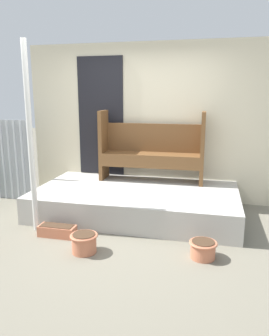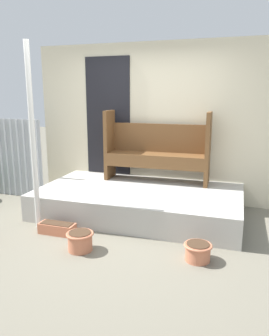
# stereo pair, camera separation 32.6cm
# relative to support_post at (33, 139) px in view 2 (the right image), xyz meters

# --- Properties ---
(ground_plane) EXTENTS (24.00, 24.00, 0.00)m
(ground_plane) POSITION_rel_support_post_xyz_m (1.07, 0.08, -1.21)
(ground_plane) COLOR #706B5B
(porch_slab) EXTENTS (2.98, 1.64, 0.38)m
(porch_slab) POSITION_rel_support_post_xyz_m (1.17, 0.90, -1.02)
(porch_slab) COLOR #B2AFA8
(porch_slab) RESTS_ON ground_plane
(house_wall) EXTENTS (4.18, 0.08, 2.60)m
(house_wall) POSITION_rel_support_post_xyz_m (1.13, 1.75, 0.09)
(house_wall) COLOR beige
(house_wall) RESTS_ON ground_plane
(support_post) EXTENTS (0.07, 0.07, 2.43)m
(support_post) POSITION_rel_support_post_xyz_m (0.00, 0.00, 0.00)
(support_post) COLOR silver
(support_post) RESTS_ON ground_plane
(bench) EXTENTS (1.68, 0.43, 1.13)m
(bench) POSITION_rel_support_post_xyz_m (1.29, 1.47, -0.28)
(bench) COLOR brown
(bench) RESTS_ON porch_slab
(flower_pot_middle) EXTENTS (0.32, 0.32, 0.22)m
(flower_pot_middle) POSITION_rel_support_post_xyz_m (0.87, -0.46, -1.09)
(flower_pot_middle) COLOR #C67251
(flower_pot_middle) RESTS_ON ground_plane
(flower_pot_right) EXTENTS (0.31, 0.31, 0.20)m
(flower_pot_right) POSITION_rel_support_post_xyz_m (2.20, -0.28, -1.10)
(flower_pot_right) COLOR #C67251
(flower_pot_right) RESTS_ON ground_plane
(planter_box_rect) EXTENTS (0.47, 0.19, 0.15)m
(planter_box_rect) POSITION_rel_support_post_xyz_m (0.37, -0.13, -1.14)
(planter_box_rect) COLOR #C67251
(planter_box_rect) RESTS_ON ground_plane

